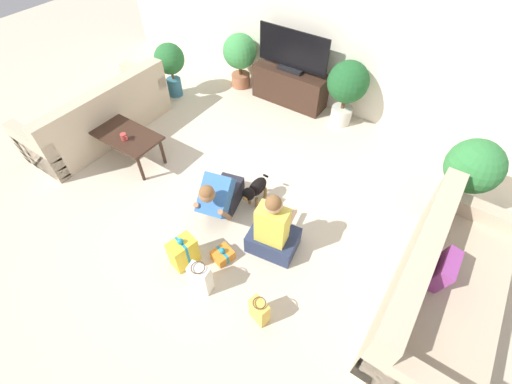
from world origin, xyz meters
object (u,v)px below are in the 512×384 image
coffee_table (125,137)px  person_kneeling (220,195)px  tv (293,53)px  dog (255,189)px  gift_bag_b (201,278)px  potted_plant_back_right (347,86)px  sofa_left (100,117)px  potted_plant_back_left (240,55)px  potted_plant_corner_right (473,169)px  gift_bag_a (259,311)px  sofa_right (439,288)px  tv_console (290,86)px  gift_box_b (183,252)px  gift_box_a (223,255)px  person_sitting (273,231)px  mug (124,137)px  potted_plant_corner_left (170,63)px

coffee_table → person_kneeling: person_kneeling is taller
tv → dog: tv is taller
person_kneeling → dog: person_kneeling is taller
person_kneeling → gift_bag_b: bearing=-78.1°
potted_plant_back_right → person_kneeling: 2.53m
sofa_left → potted_plant_back_left: bearing=158.3°
potted_plant_corner_right → gift_bag_a: size_ratio=3.02×
person_kneeling → sofa_right: bearing=-8.4°
tv_console → gift_bag_a: size_ratio=3.69×
gift_box_b → gift_bag_b: gift_box_b is taller
gift_box_a → tv: bearing=107.6°
person_sitting → gift_box_a: (-0.37, -0.41, -0.25)m
potted_plant_back_left → dog: 2.78m
tv_console → gift_box_b: bearing=-78.8°
tv_console → mug: size_ratio=10.15×
potted_plant_corner_right → potted_plant_back_right: bearing=155.8°
potted_plant_back_left → gift_bag_b: 3.91m
sofa_left → potted_plant_corner_left: potted_plant_corner_left is taller
coffee_table → dog: (1.88, 0.30, -0.15)m
potted_plant_back_left → potted_plant_corner_right: potted_plant_corner_right is taller
coffee_table → person_kneeling: size_ratio=1.25×
potted_plant_back_left → coffee_table: bearing=-92.8°
sofa_right → person_sitting: (-1.63, -0.34, 0.02)m
sofa_left → gift_bag_b: (2.86, -1.11, -0.10)m
sofa_right → potted_plant_corner_left: size_ratio=2.34×
sofa_right → person_kneeling: sofa_right is taller
tv → potted_plant_back_left: bearing=-177.0°
coffee_table → mug: mug is taller
person_kneeling → person_sitting: 0.78m
potted_plant_back_right → potted_plant_back_left: bearing=-180.0°
potted_plant_corner_left → potted_plant_back_left: bearing=49.0°
dog → potted_plant_corner_right: bearing=32.4°
potted_plant_back_right → gift_box_b: 3.28m
potted_plant_corner_left → mug: 1.80m
potted_plant_corner_left → person_sitting: bearing=-29.1°
sofa_right → dog: (-2.16, 0.10, -0.05)m
sofa_right → potted_plant_corner_right: (-0.15, 1.39, 0.36)m
sofa_right → potted_plant_corner_left: bearing=73.9°
potted_plant_corner_right → gift_box_b: 3.27m
tv_console → gift_bag_a: bearing=-63.7°
sofa_right → potted_plant_back_right: 3.01m
sofa_right → gift_bag_b: bearing=120.3°
gift_bag_a → mug: mug is taller
potted_plant_corner_left → person_kneeling: size_ratio=1.12×
potted_plant_corner_right → person_sitting: 2.30m
person_sitting → gift_bag_a: bearing=104.7°
tv_console → sofa_left: bearing=-128.9°
person_sitting → gift_bag_a: size_ratio=2.70×
tv_console → potted_plant_back_right: potted_plant_back_right is taller
coffee_table → potted_plant_back_right: size_ratio=0.99×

